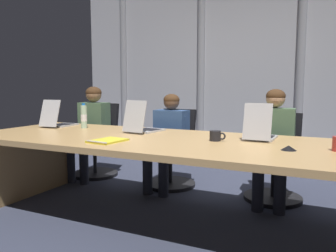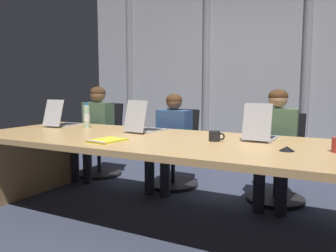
# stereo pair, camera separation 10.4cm
# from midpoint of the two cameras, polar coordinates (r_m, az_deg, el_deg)

# --- Properties ---
(ground_plane) EXTENTS (11.65, 11.65, 0.00)m
(ground_plane) POSITION_cam_midpoint_polar(r_m,az_deg,el_deg) (3.08, 1.98, -15.96)
(ground_plane) COLOR #383D51
(conference_table) EXTENTS (4.15, 1.32, 0.73)m
(conference_table) POSITION_cam_midpoint_polar(r_m,az_deg,el_deg) (2.91, 2.03, -5.06)
(conference_table) COLOR tan
(conference_table) RESTS_ON ground_plane
(curtain_backdrop) EXTENTS (5.82, 0.17, 3.06)m
(curtain_backdrop) POSITION_cam_midpoint_polar(r_m,az_deg,el_deg) (5.28, 13.24, 10.18)
(curtain_backdrop) COLOR #B2B2B7
(curtain_backdrop) RESTS_ON ground_plane
(laptop_left_end) EXTENTS (0.26, 0.43, 0.31)m
(laptop_left_end) POSITION_cam_midpoint_polar(r_m,az_deg,el_deg) (4.09, -18.63, 0.75)
(laptop_left_end) COLOR #BCBCC1
(laptop_left_end) RESTS_ON conference_table
(laptop_left_mid) EXTENTS (0.30, 0.44, 0.32)m
(laptop_left_mid) POSITION_cam_midpoint_polar(r_m,az_deg,el_deg) (3.41, -5.05, 0.00)
(laptop_left_mid) COLOR #BCBCC1
(laptop_left_mid) RESTS_ON conference_table
(laptop_center) EXTENTS (0.24, 0.40, 0.32)m
(laptop_center) POSITION_cam_midpoint_polar(r_m,az_deg,el_deg) (3.01, 14.32, -1.07)
(laptop_center) COLOR #BCBCC1
(laptop_center) RESTS_ON conference_table
(office_chair_left_end) EXTENTS (0.60, 0.60, 0.96)m
(office_chair_left_end) POSITION_cam_midpoint_polar(r_m,az_deg,el_deg) (4.69, -12.44, -3.77)
(office_chair_left_end) COLOR black
(office_chair_left_end) RESTS_ON ground_plane
(office_chair_left_mid) EXTENTS (0.60, 0.60, 0.91)m
(office_chair_left_mid) POSITION_cam_midpoint_polar(r_m,az_deg,el_deg) (4.11, -0.00, -5.28)
(office_chair_left_mid) COLOR black
(office_chair_left_mid) RESTS_ON ground_plane
(office_chair_center) EXTENTS (0.60, 0.60, 0.91)m
(office_chair_center) POSITION_cam_midpoint_polar(r_m,az_deg,el_deg) (3.76, 16.79, -6.69)
(office_chair_center) COLOR black
(office_chair_center) RESTS_ON ground_plane
(person_left_end) EXTENTS (0.39, 0.56, 1.19)m
(person_left_end) POSITION_cam_midpoint_polar(r_m,az_deg,el_deg) (4.51, -13.52, -0.09)
(person_left_end) COLOR #4C6B4C
(person_left_end) RESTS_ON ground_plane
(person_left_mid) EXTENTS (0.40, 0.56, 1.10)m
(person_left_mid) POSITION_cam_midpoint_polar(r_m,az_deg,el_deg) (3.91, -0.79, -1.68)
(person_left_mid) COLOR #335184
(person_left_mid) RESTS_ON ground_plane
(person_center) EXTENTS (0.42, 0.56, 1.16)m
(person_center) POSITION_cam_midpoint_polar(r_m,az_deg,el_deg) (3.56, 16.52, -2.22)
(person_center) COLOR #4C6B4C
(person_center) RESTS_ON ground_plane
(water_bottle_primary) EXTENTS (0.07, 0.07, 0.27)m
(water_bottle_primary) POSITION_cam_midpoint_polar(r_m,az_deg,el_deg) (3.85, -14.72, 1.53)
(water_bottle_primary) COLOR #ADD1B2
(water_bottle_primary) RESTS_ON conference_table
(coffee_mug_far) EXTENTS (0.14, 0.10, 0.09)m
(coffee_mug_far) POSITION_cam_midpoint_polar(r_m,az_deg,el_deg) (2.87, 7.00, -1.65)
(coffee_mug_far) COLOR black
(coffee_mug_far) RESTS_ON conference_table
(conference_mic_left_side) EXTENTS (0.11, 0.11, 0.03)m
(conference_mic_left_side) POSITION_cam_midpoint_polar(r_m,az_deg,el_deg) (2.56, 18.54, -3.51)
(conference_mic_left_side) COLOR black
(conference_mic_left_side) RESTS_ON conference_table
(spiral_notepad) EXTENTS (0.26, 0.33, 0.03)m
(spiral_notepad) POSITION_cam_midpoint_polar(r_m,az_deg,el_deg) (2.86, -11.18, -2.44)
(spiral_notepad) COLOR yellow
(spiral_notepad) RESTS_ON conference_table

